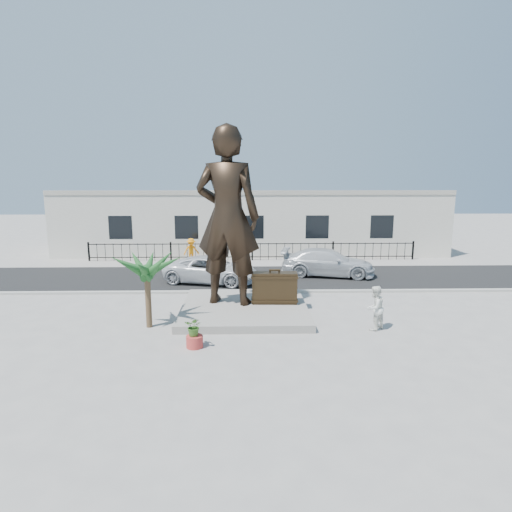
{
  "coord_description": "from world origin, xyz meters",
  "views": [
    {
      "loc": [
        -0.42,
        -15.75,
        5.57
      ],
      "look_at": [
        0.0,
        2.0,
        2.3
      ],
      "focal_mm": 30.0,
      "sensor_mm": 36.0,
      "label": 1
    }
  ],
  "objects_px": {
    "statue": "(228,217)",
    "tourist": "(375,308)",
    "car_white": "(212,270)",
    "suitcase": "(275,288)"
  },
  "relations": [
    {
      "from": "tourist",
      "to": "statue",
      "type": "bearing_deg",
      "value": -62.76
    },
    {
      "from": "tourist",
      "to": "car_white",
      "type": "relative_size",
      "value": 0.33
    },
    {
      "from": "tourist",
      "to": "car_white",
      "type": "xyz_separation_m",
      "value": [
        -6.6,
        7.38,
        -0.13
      ]
    },
    {
      "from": "suitcase",
      "to": "tourist",
      "type": "bearing_deg",
      "value": -33.14
    },
    {
      "from": "suitcase",
      "to": "tourist",
      "type": "height_order",
      "value": "tourist"
    },
    {
      "from": "car_white",
      "to": "tourist",
      "type": "bearing_deg",
      "value": -123.34
    },
    {
      "from": "statue",
      "to": "tourist",
      "type": "distance_m",
      "value": 6.86
    },
    {
      "from": "car_white",
      "to": "statue",
      "type": "bearing_deg",
      "value": -152.19
    },
    {
      "from": "tourist",
      "to": "car_white",
      "type": "bearing_deg",
      "value": -85.52
    },
    {
      "from": "statue",
      "to": "car_white",
      "type": "bearing_deg",
      "value": -64.09
    }
  ]
}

